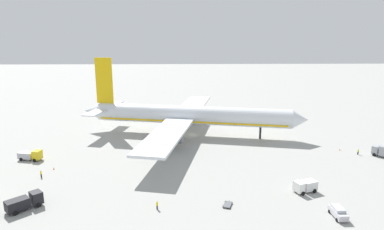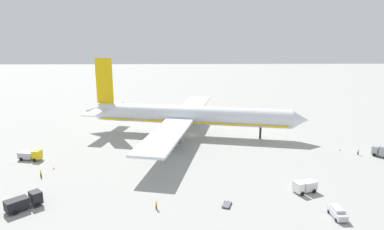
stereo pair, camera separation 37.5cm
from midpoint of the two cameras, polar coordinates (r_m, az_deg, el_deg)
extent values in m
plane|color=#9E9E99|center=(113.53, -0.16, -3.44)|extent=(600.00, 600.00, 0.00)
cylinder|color=silver|center=(111.73, -0.16, -0.01)|extent=(65.04, 19.50, 6.13)
cone|color=silver|center=(110.99, 17.92, -0.76)|extent=(6.04, 6.89, 6.01)
cone|color=silver|center=(123.18, -16.70, 0.67)|extent=(7.20, 6.97, 5.82)
cube|color=#E5B20C|center=(119.15, -14.87, 5.71)|extent=(5.97, 1.73, 15.68)
cube|color=silver|center=(126.81, -13.56, 1.78)|extent=(6.66, 12.03, 0.36)
cube|color=silver|center=(115.14, -16.19, 0.48)|extent=(6.66, 12.03, 0.36)
cube|color=silver|center=(132.86, 0.12, 1.72)|extent=(16.31, 37.33, 0.70)
cylinder|color=slate|center=(127.92, 0.13, 0.27)|extent=(5.46, 4.57, 3.65)
cube|color=silver|center=(92.68, -4.55, -3.44)|extent=(16.31, 37.33, 0.70)
cylinder|color=slate|center=(98.11, -3.15, -3.78)|extent=(5.98, 4.63, 3.60)
cylinder|color=black|center=(111.27, 11.48, -3.01)|extent=(0.70, 0.70, 3.90)
cylinder|color=black|center=(118.39, -1.27, -1.76)|extent=(0.70, 0.70, 3.90)
cylinder|color=black|center=(108.86, -2.34, -3.12)|extent=(0.70, 0.70, 3.90)
cube|color=#E5B20C|center=(112.13, -0.16, -0.85)|extent=(62.43, 18.66, 0.50)
cube|color=#999EA5|center=(107.44, 28.75, -5.22)|extent=(2.71, 2.70, 2.28)
cube|color=black|center=(107.40, 28.52, -4.88)|extent=(1.44, 1.42, 1.00)
cylinder|color=black|center=(106.67, 28.59, -5.97)|extent=(0.85, 0.85, 0.90)
cylinder|color=black|center=(108.82, 28.93, -5.65)|extent=(0.85, 0.85, 0.90)
cube|color=white|center=(75.87, 17.66, -11.61)|extent=(2.24, 2.71, 2.12)
cube|color=silver|center=(77.57, 19.18, -11.23)|extent=(3.71, 3.29, 1.95)
cube|color=black|center=(75.34, 17.38, -11.33)|extent=(0.79, 1.85, 0.93)
cylinder|color=black|center=(75.63, 18.28, -12.62)|extent=(0.95, 0.61, 0.90)
cylinder|color=black|center=(77.19, 17.12, -11.99)|extent=(0.95, 0.61, 0.90)
cylinder|color=black|center=(77.62, 20.07, -12.08)|extent=(0.95, 0.61, 0.90)
cylinder|color=black|center=(79.14, 18.91, -11.48)|extent=(0.95, 0.61, 0.90)
cube|color=yellow|center=(99.50, -25.03, -6.17)|extent=(2.30, 2.61, 2.38)
cube|color=#B2B2B7|center=(101.56, -26.56, -6.16)|extent=(4.25, 3.03, 1.67)
cube|color=black|center=(98.95, -24.75, -5.88)|extent=(0.48, 1.89, 1.05)
cylinder|color=black|center=(100.85, -24.68, -6.60)|extent=(0.94, 0.48, 0.90)
cylinder|color=black|center=(99.13, -25.42, -7.01)|extent=(0.94, 0.48, 0.90)
cylinder|color=black|center=(103.14, -26.50, -6.36)|extent=(0.94, 0.48, 0.90)
cylinder|color=black|center=(101.46, -27.27, -6.76)|extent=(0.94, 0.48, 0.90)
cube|color=black|center=(74.62, -25.20, -12.60)|extent=(3.08, 3.09, 2.39)
cube|color=black|center=(73.75, -27.81, -13.37)|extent=(4.58, 4.55, 2.02)
cube|color=black|center=(74.58, -24.74, -12.07)|extent=(1.46, 1.50, 1.05)
cylinder|color=black|center=(76.10, -25.58, -13.13)|extent=(0.85, 0.84, 0.90)
cylinder|color=black|center=(74.05, -24.91, -13.81)|extent=(0.85, 0.84, 0.90)
cylinder|color=black|center=(75.02, -28.65, -13.87)|extent=(0.85, 0.84, 0.90)
cylinder|color=black|center=(72.94, -28.06, -14.58)|extent=(0.85, 0.84, 0.90)
cube|color=silver|center=(69.59, 23.54, -15.07)|extent=(1.95, 4.64, 1.10)
cube|color=silver|center=(69.40, 23.52, -14.38)|extent=(1.73, 2.98, 0.55)
cylinder|color=black|center=(69.07, 24.78, -15.94)|extent=(0.23, 0.64, 0.64)
cylinder|color=black|center=(68.28, 23.35, -16.15)|extent=(0.23, 0.64, 0.64)
cylinder|color=black|center=(71.42, 23.64, -14.82)|extent=(0.23, 0.64, 0.64)
cylinder|color=black|center=(70.65, 22.25, -15.00)|extent=(0.23, 0.64, 0.64)
cube|color=#26598C|center=(158.61, -9.58, 1.31)|extent=(3.28, 2.27, 0.15)
cylinder|color=#333338|center=(159.40, -10.16, 1.34)|extent=(0.59, 0.26, 0.08)
cube|color=silver|center=(158.48, -9.59, 1.54)|extent=(2.78, 1.98, 1.17)
cylinder|color=black|center=(158.52, -10.06, 1.25)|extent=(0.42, 0.24, 0.40)
cylinder|color=black|center=(159.74, -9.84, 1.35)|extent=(0.42, 0.24, 0.40)
cylinder|color=black|center=(157.52, -9.32, 1.21)|extent=(0.42, 0.24, 0.40)
cylinder|color=black|center=(158.75, -9.10, 1.31)|extent=(0.42, 0.24, 0.40)
cube|color=#595B60|center=(68.57, 5.94, -14.96)|extent=(2.18, 2.90, 0.15)
cylinder|color=#333338|center=(69.95, 6.22, -14.36)|extent=(0.27, 0.59, 0.08)
cylinder|color=black|center=(69.57, 5.53, -14.57)|extent=(0.25, 0.42, 0.40)
cylinder|color=black|center=(69.34, 6.69, -14.71)|extent=(0.25, 0.42, 0.40)
cylinder|color=black|center=(67.88, 5.16, -15.32)|extent=(0.25, 0.42, 0.40)
cylinder|color=black|center=(67.63, 6.36, -15.46)|extent=(0.25, 0.42, 0.40)
cube|color=#595B60|center=(145.69, 15.51, -0.06)|extent=(3.10, 2.59, 0.15)
cylinder|color=#333338|center=(146.90, 15.96, 0.02)|extent=(0.56, 0.37, 0.08)
cube|color=silver|center=(145.58, 15.52, 0.14)|extent=(2.65, 2.25, 0.90)
cylinder|color=black|center=(146.93, 15.59, 0.02)|extent=(0.41, 0.30, 0.40)
cylinder|color=black|center=(146.00, 15.99, -0.09)|extent=(0.41, 0.30, 0.40)
cylinder|color=black|center=(145.43, 15.02, -0.08)|extent=(0.41, 0.30, 0.40)
cylinder|color=black|center=(144.49, 15.42, -0.19)|extent=(0.41, 0.30, 0.40)
cylinder|color=black|center=(88.14, -24.47, -9.42)|extent=(0.45, 0.45, 0.84)
cylinder|color=yellow|center=(87.87, -24.51, -8.97)|extent=(0.57, 0.57, 0.63)
sphere|color=#8C6647|center=(87.72, -24.54, -8.71)|extent=(0.23, 0.23, 0.23)
cylinder|color=black|center=(106.04, 26.39, -5.85)|extent=(0.35, 0.35, 0.83)
cylinder|color=#B2F219|center=(105.82, 26.43, -5.48)|extent=(0.44, 0.44, 0.62)
sphere|color=beige|center=(105.70, 26.45, -5.27)|extent=(0.22, 0.22, 0.22)
cylinder|color=#3F3F47|center=(67.32, -6.14, -15.39)|extent=(0.44, 0.44, 0.83)
cylinder|color=yellow|center=(66.97, -6.15, -14.84)|extent=(0.56, 0.56, 0.63)
sphere|color=tan|center=(66.77, -6.16, -14.52)|extent=(0.23, 0.23, 0.23)
cone|color=orange|center=(107.59, 23.83, -5.41)|extent=(0.36, 0.36, 0.55)
cone|color=orange|center=(91.94, -22.65, -8.41)|extent=(0.36, 0.36, 0.55)
camera|label=1|loc=(0.19, -90.10, -0.02)|focal=31.22mm
camera|label=2|loc=(0.19, 89.90, 0.02)|focal=31.22mm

